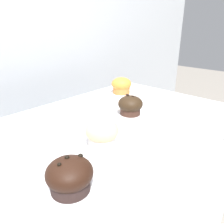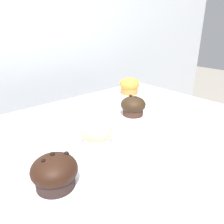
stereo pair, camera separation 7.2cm
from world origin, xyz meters
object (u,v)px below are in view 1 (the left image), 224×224
object	(u,v)px
muffin_back_right	(121,85)
muffin_front_center	(70,175)
muffin_back_left	(102,133)
muffin_front_left	(130,105)

from	to	relation	value
muffin_back_right	muffin_front_center	bearing A→B (deg)	-148.32
muffin_back_left	muffin_back_right	xyz separation A→B (m)	(0.41, 0.28, -0.00)
muffin_back_right	muffin_back_left	bearing A→B (deg)	-145.62
muffin_front_center	muffin_front_left	world-z (taller)	same
muffin_back_left	muffin_back_right	size ratio (longest dim) A/B	0.95
muffin_front_center	muffin_back_left	xyz separation A→B (m)	(0.16, 0.07, 0.01)
muffin_back_right	muffin_front_left	size ratio (longest dim) A/B	1.04
muffin_front_center	muffin_back_right	distance (m)	0.68
muffin_back_left	muffin_front_left	bearing A→B (deg)	20.85
muffin_back_left	muffin_front_left	distance (m)	0.25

